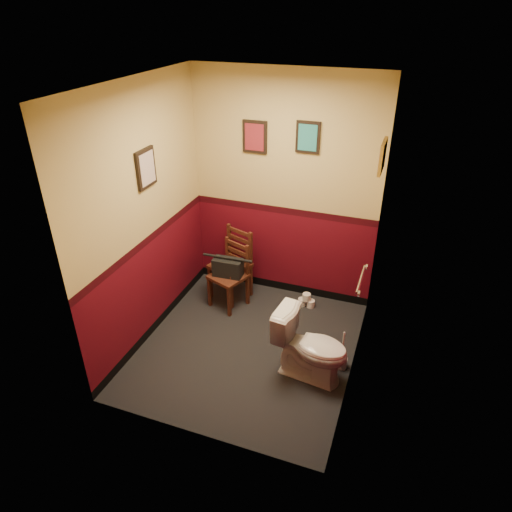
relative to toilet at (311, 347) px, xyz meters
The scene contains 17 objects.
floor 0.82m from the toilet, 166.10° to the left, with size 2.20×2.40×0.00m, color black.
ceiling 2.46m from the toilet, 166.10° to the left, with size 2.20×2.40×0.00m, color silver.
wall_back 1.84m from the toilet, 117.58° to the left, with size 2.20×2.70×0.00m, color #4E0813.
wall_front 1.60m from the toilet, 125.17° to the right, with size 2.20×2.70×0.00m, color #4E0813.
wall_left 2.08m from the toilet, behind, with size 2.40×2.70×0.00m, color #4E0813.
wall_right 1.08m from the toilet, 25.11° to the left, with size 2.40×2.70×0.00m, color #4E0813.
grab_bar 0.81m from the toilet, 50.78° to the left, with size 0.05×0.56×0.06m.
framed_print_back_a 2.35m from the toilet, 128.24° to the left, with size 0.28×0.04×0.36m.
framed_print_back_b 2.18m from the toilet, 109.10° to the left, with size 0.26×0.04×0.34m.
framed_print_left 2.35m from the toilet, behind, with size 0.04×0.30×0.38m.
framed_print_right 1.90m from the toilet, 65.20° to the left, with size 0.04×0.34×0.28m.
toilet is the anchor object (origin of this frame).
toilet_brush 0.45m from the toilet, 38.31° to the left, with size 0.13×0.13×0.45m.
chair_left 1.64m from the toilet, 140.03° to the left, with size 0.53×0.53×0.88m.
chair_right 1.49m from the toilet, 144.17° to the left, with size 0.49×0.49×0.81m.
handbag 1.49m from the toilet, 145.54° to the left, with size 0.35×0.19×0.25m.
tp_stack 1.21m from the toilet, 105.84° to the left, with size 0.21×0.11×0.18m.
Camera 1 is at (1.37, -3.54, 3.29)m, focal length 32.00 mm.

